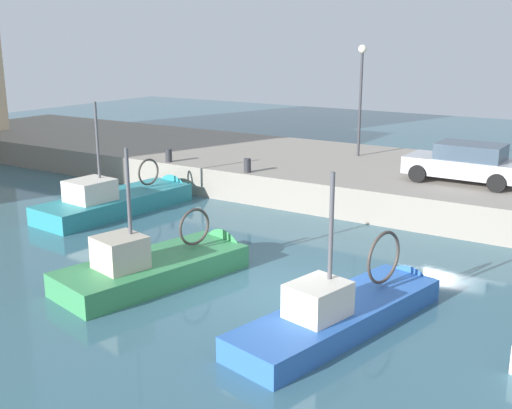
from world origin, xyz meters
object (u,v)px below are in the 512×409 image
parked_car_silver (466,163)px  fishing_boat_blue (350,318)px  fishing_boat_teal (124,207)px  mooring_bollard_mid (247,166)px  mooring_bollard_north (169,156)px  fishing_boat_green (166,273)px  quay_streetlamp (361,82)px

parked_car_silver → fishing_boat_blue: bearing=-178.3°
fishing_boat_teal → parked_car_silver: size_ratio=1.71×
mooring_bollard_mid → mooring_bollard_north: same height
fishing_boat_green → parked_car_silver: bearing=-25.4°
mooring_bollard_north → fishing_boat_green: bearing=-140.6°
fishing_boat_blue → quay_streetlamp: size_ratio=1.44×
fishing_boat_green → mooring_bollard_mid: size_ratio=11.40×
parked_car_silver → mooring_bollard_north: bearing=103.4°
fishing_boat_teal → mooring_bollard_mid: size_ratio=12.89×
mooring_bollard_mid → parked_car_silver: bearing=-70.0°
parked_car_silver → fishing_boat_teal: bearing=119.7°
fishing_boat_teal → mooring_bollard_mid: 5.02m
fishing_boat_green → mooring_bollard_mid: fishing_boat_green is taller
mooring_bollard_north → parked_car_silver: bearing=-76.6°
fishing_boat_green → fishing_boat_blue: fishing_boat_green is taller
fishing_boat_green → fishing_boat_blue: (0.05, -5.44, 0.01)m
fishing_boat_blue → fishing_boat_teal: fishing_boat_teal is taller
mooring_bollard_mid → fishing_boat_teal: bearing=136.4°
mooring_bollard_north → quay_streetlamp: size_ratio=0.11×
mooring_bollard_north → fishing_boat_teal: bearing=-169.2°
mooring_bollard_mid → quay_streetlamp: (5.65, -2.22, 2.98)m
fishing_boat_teal → quay_streetlamp: (9.15, -5.56, 4.35)m
fishing_boat_teal → mooring_bollard_north: size_ratio=12.89×
fishing_boat_teal → mooring_bollard_north: fishing_boat_teal is taller
mooring_bollard_north → quay_streetlamp: quay_streetlamp is taller
parked_car_silver → quay_streetlamp: quay_streetlamp is taller
fishing_boat_blue → fishing_boat_teal: bearing=68.7°
mooring_bollard_mid → mooring_bollard_north: 4.00m
fishing_boat_blue → fishing_boat_green: bearing=90.6°
fishing_boat_teal → fishing_boat_green: bearing=-127.3°
fishing_boat_green → mooring_bollard_north: fishing_boat_green is taller
fishing_boat_teal → mooring_bollard_north: 3.82m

